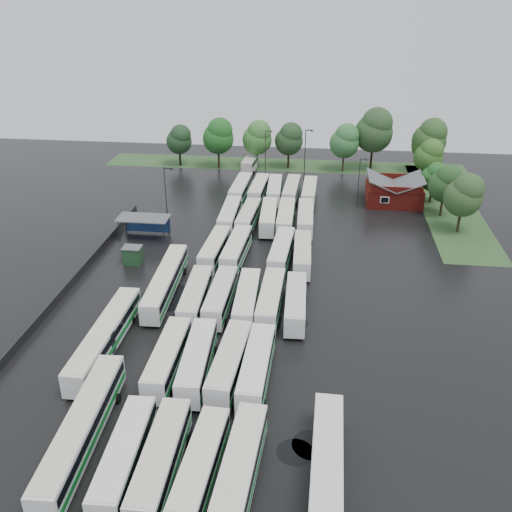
# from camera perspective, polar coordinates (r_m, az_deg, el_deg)

# --- Properties ---
(ground) EXTENTS (160.00, 160.00, 0.00)m
(ground) POSITION_cam_1_polar(r_m,az_deg,el_deg) (71.05, -2.78, -5.92)
(ground) COLOR black
(ground) RESTS_ON ground
(brick_building) EXTENTS (10.07, 8.60, 5.39)m
(brick_building) POSITION_cam_1_polar(r_m,az_deg,el_deg) (109.08, 13.62, 6.08)
(brick_building) COLOR maroon
(brick_building) RESTS_ON ground
(wash_shed) EXTENTS (8.20, 4.20, 3.58)m
(wash_shed) POSITION_cam_1_polar(r_m,az_deg,el_deg) (92.75, -11.12, 3.57)
(wash_shed) COLOR #2D2D30
(wash_shed) RESTS_ON ground
(utility_hut) EXTENTS (2.70, 2.20, 2.62)m
(utility_hut) POSITION_cam_1_polar(r_m,az_deg,el_deg) (84.96, -12.23, 0.10)
(utility_hut) COLOR #1A3E1F
(utility_hut) RESTS_ON ground
(grass_strip_north) EXTENTS (80.00, 10.00, 0.01)m
(grass_strip_north) POSITION_cam_1_polar(r_m,az_deg,el_deg) (130.09, 2.83, 9.09)
(grass_strip_north) COLOR #2B4E24
(grass_strip_north) RESTS_ON ground
(grass_strip_east) EXTENTS (10.00, 50.00, 0.01)m
(grass_strip_east) POSITION_cam_1_polar(r_m,az_deg,el_deg) (111.39, 18.64, 4.83)
(grass_strip_east) COLOR #2B4E24
(grass_strip_east) RESTS_ON ground
(west_fence) EXTENTS (0.10, 50.00, 1.20)m
(west_fence) POSITION_cam_1_polar(r_m,az_deg,el_deg) (83.58, -17.06, -1.49)
(west_fence) COLOR #2D2D30
(west_fence) RESTS_ON ground
(bus_r0c0) EXTENTS (3.06, 12.17, 3.36)m
(bus_r0c0) POSITION_cam_1_polar(r_m,az_deg,el_deg) (51.10, -13.00, -18.98)
(bus_r0c0) COLOR white
(bus_r0c0) RESTS_ON ground
(bus_r0c1) EXTENTS (2.79, 12.28, 3.41)m
(bus_r0c1) POSITION_cam_1_polar(r_m,az_deg,el_deg) (50.22, -9.52, -19.53)
(bus_r0c1) COLOR white
(bus_r0c1) RESTS_ON ground
(bus_r0c2) EXTENTS (3.03, 11.70, 3.23)m
(bus_r0c2) POSITION_cam_1_polar(r_m,az_deg,el_deg) (49.47, -5.59, -20.27)
(bus_r0c2) COLOR white
(bus_r0c2) RESTS_ON ground
(bus_r0c3) EXTENTS (3.17, 12.31, 3.39)m
(bus_r0c3) POSITION_cam_1_polar(r_m,az_deg,el_deg) (49.20, -1.56, -20.29)
(bus_r0c3) COLOR white
(bus_r0c3) RESTS_ON ground
(bus_r1c0) EXTENTS (2.60, 11.90, 3.31)m
(bus_r1c0) POSITION_cam_1_polar(r_m,az_deg,el_deg) (61.13, -8.82, -10.05)
(bus_r1c0) COLOR white
(bus_r1c0) RESTS_ON ground
(bus_r1c1) EXTENTS (3.14, 12.20, 3.37)m
(bus_r1c1) POSITION_cam_1_polar(r_m,az_deg,el_deg) (60.32, -5.92, -10.37)
(bus_r1c1) COLOR white
(bus_r1c1) RESTS_ON ground
(bus_r1c2) EXTENTS (3.19, 12.32, 3.40)m
(bus_r1c2) POSITION_cam_1_polar(r_m,az_deg,el_deg) (59.72, -2.64, -10.64)
(bus_r1c2) COLOR white
(bus_r1c2) RESTS_ON ground
(bus_r1c3) EXTENTS (2.76, 12.22, 3.39)m
(bus_r1c3) POSITION_cam_1_polar(r_m,az_deg,el_deg) (59.08, 0.06, -11.07)
(bus_r1c3) COLOR white
(bus_r1c3) RESTS_ON ground
(bus_r2c0) EXTENTS (2.96, 12.09, 3.34)m
(bus_r2c0) POSITION_cam_1_polar(r_m,az_deg,el_deg) (71.63, -6.05, -4.05)
(bus_r2c0) COLOR white
(bus_r2c0) RESTS_ON ground
(bus_r2c1) EXTENTS (2.64, 11.83, 3.28)m
(bus_r2c1) POSITION_cam_1_polar(r_m,az_deg,el_deg) (71.42, -3.57, -4.07)
(bus_r2c1) COLOR white
(bus_r2c1) RESTS_ON ground
(bus_r2c2) EXTENTS (2.93, 11.93, 3.30)m
(bus_r2c2) POSITION_cam_1_polar(r_m,az_deg,el_deg) (70.61, -0.92, -4.39)
(bus_r2c2) COLOR white
(bus_r2c2) RESTS_ON ground
(bus_r2c3) EXTENTS (2.72, 12.11, 3.36)m
(bus_r2c3) POSITION_cam_1_polar(r_m,az_deg,el_deg) (70.56, 1.47, -4.39)
(bus_r2c3) COLOR white
(bus_r2c3) RESTS_ON ground
(bus_r2c4) EXTENTS (2.81, 11.65, 3.22)m
(bus_r2c4) POSITION_cam_1_polar(r_m,az_deg,el_deg) (70.15, 3.98, -4.71)
(bus_r2c4) COLOR white
(bus_r2c4) RESTS_ON ground
(bus_r3c0) EXTENTS (3.00, 11.79, 3.25)m
(bus_r3c0) POSITION_cam_1_polar(r_m,az_deg,el_deg) (83.98, -4.14, 0.70)
(bus_r3c0) COLOR white
(bus_r3c0) RESTS_ON ground
(bus_r3c1) EXTENTS (3.10, 12.27, 3.39)m
(bus_r3c1) POSITION_cam_1_polar(r_m,az_deg,el_deg) (83.49, -1.98, 0.65)
(bus_r3c1) COLOR white
(bus_r3c1) RESTS_ON ground
(bus_r3c3) EXTENTS (3.16, 12.24, 3.38)m
(bus_r3c3) POSITION_cam_1_polar(r_m,az_deg,el_deg) (82.83, 2.55, 0.42)
(bus_r3c3) COLOR white
(bus_r3c3) RESTS_ON ground
(bus_r3c4) EXTENTS (2.82, 11.66, 3.23)m
(bus_r3c4) POSITION_cam_1_polar(r_m,az_deg,el_deg) (82.45, 4.66, 0.17)
(bus_r3c4) COLOR white
(bus_r3c4) RESTS_ON ground
(bus_r4c0) EXTENTS (2.83, 12.13, 3.36)m
(bus_r4c0) POSITION_cam_1_polar(r_m,az_deg,el_deg) (95.87, -2.65, 4.05)
(bus_r4c0) COLOR white
(bus_r4c0) RESTS_ON ground
(bus_r4c1) EXTENTS (2.98, 11.71, 3.23)m
(bus_r4c1) POSITION_cam_1_polar(r_m,az_deg,el_deg) (95.36, -0.79, 3.91)
(bus_r4c1) COLOR white
(bus_r4c1) RESTS_ON ground
(bus_r4c2) EXTENTS (3.03, 11.91, 3.29)m
(bus_r4c2) POSITION_cam_1_polar(r_m,az_deg,el_deg) (95.39, 1.26, 3.93)
(bus_r4c2) COLOR white
(bus_r4c2) RESTS_ON ground
(bus_r4c3) EXTENTS (2.75, 12.12, 3.36)m
(bus_r4c3) POSITION_cam_1_polar(r_m,az_deg,el_deg) (95.02, 3.00, 3.84)
(bus_r4c3) COLOR white
(bus_r4c3) RESTS_ON ground
(bus_r4c4) EXTENTS (2.82, 11.97, 3.31)m
(bus_r4c4) POSITION_cam_1_polar(r_m,az_deg,el_deg) (95.10, 4.96, 3.77)
(bus_r4c4) COLOR white
(bus_r4c4) RESTS_ON ground
(bus_r5c0) EXTENTS (2.94, 12.31, 3.41)m
(bus_r5c0) POSITION_cam_1_polar(r_m,az_deg,el_deg) (108.30, -1.56, 6.68)
(bus_r5c0) COLOR white
(bus_r5c0) RESTS_ON ground
(bus_r5c1) EXTENTS (2.90, 11.80, 3.26)m
(bus_r5c1) POSITION_cam_1_polar(r_m,az_deg,el_deg) (108.49, 0.28, 6.67)
(bus_r5c1) COLOR white
(bus_r5c1) RESTS_ON ground
(bus_r5c2) EXTENTS (3.02, 11.80, 3.26)m
(bus_r5c2) POSITION_cam_1_polar(r_m,az_deg,el_deg) (108.05, 1.86, 6.58)
(bus_r5c2) COLOR white
(bus_r5c2) RESTS_ON ground
(bus_r5c3) EXTENTS (2.87, 11.87, 3.28)m
(bus_r5c3) POSITION_cam_1_polar(r_m,az_deg,el_deg) (108.01, 3.56, 6.54)
(bus_r5c3) COLOR white
(bus_r5c3) RESTS_ON ground
(bus_r5c4) EXTENTS (2.69, 11.64, 3.23)m
(bus_r5c4) POSITION_cam_1_polar(r_m,az_deg,el_deg) (107.50, 5.35, 6.37)
(bus_r5c4) COLOR white
(bus_r5c4) RESTS_ON ground
(artic_bus_west_a) EXTENTS (3.37, 18.06, 3.33)m
(artic_bus_west_a) POSITION_cam_1_polar(r_m,az_deg,el_deg) (54.53, -16.99, -16.15)
(artic_bus_west_a) COLOR white
(artic_bus_west_a) RESTS_ON ground
(artic_bus_west_b) EXTENTS (3.13, 17.61, 3.25)m
(artic_bus_west_b) POSITION_cam_1_polar(r_m,az_deg,el_deg) (75.70, -9.03, -2.53)
(artic_bus_west_b) COLOR white
(artic_bus_west_b) RESTS_ON ground
(artic_bus_west_c) EXTENTS (2.58, 17.84, 3.31)m
(artic_bus_west_c) POSITION_cam_1_polar(r_m,az_deg,el_deg) (65.75, -14.84, -7.84)
(artic_bus_west_c) COLOR white
(artic_bus_west_c) RESTS_ON ground
(artic_bus_east) EXTENTS (2.80, 18.06, 3.34)m
(artic_bus_east) POSITION_cam_1_polar(r_m,az_deg,el_deg) (48.41, 7.04, -21.53)
(artic_bus_east) COLOR white
(artic_bus_east) RESTS_ON ground
(minibus) EXTENTS (2.87, 6.68, 2.85)m
(minibus) POSITION_cam_1_polar(r_m,az_deg,el_deg) (124.58, -0.67, 9.12)
(minibus) COLOR beige
(minibus) RESTS_ON ground
(tree_north_0) EXTENTS (5.60, 5.60, 9.27)m
(tree_north_0) POSITION_cam_1_polar(r_m,az_deg,el_deg) (129.09, -7.65, 11.50)
(tree_north_0) COLOR black
(tree_north_0) RESTS_ON ground
(tree_north_1) EXTENTS (6.74, 6.74, 11.16)m
(tree_north_1) POSITION_cam_1_polar(r_m,az_deg,el_deg) (126.18, -3.74, 11.91)
(tree_north_1) COLOR #322210
(tree_north_1) RESTS_ON ground
(tree_north_2) EXTENTS (6.39, 6.39, 10.58)m
(tree_north_2) POSITION_cam_1_polar(r_m,az_deg,el_deg) (126.18, 0.18, 11.79)
(tree_north_2) COLOR black
(tree_north_2) RESTS_ON ground
(tree_north_3) EXTENTS (6.12, 6.12, 10.13)m
(tree_north_3) POSITION_cam_1_polar(r_m,az_deg,el_deg) (126.30, 3.38, 11.63)
(tree_north_3) COLOR black
(tree_north_3) RESTS_ON ground
(tree_north_4) EXTENTS (6.32, 6.32, 10.46)m
(tree_north_4) POSITION_cam_1_polar(r_m,az_deg,el_deg) (125.05, 8.92, 11.32)
(tree_north_4) COLOR #392519
(tree_north_4) RESTS_ON ground
(tree_north_5) EXTENTS (8.18, 8.18, 13.56)m
(tree_north_5) POSITION_cam_1_polar(r_m,az_deg,el_deg) (127.03, 11.79, 12.25)
(tree_north_5) COLOR black
(tree_north_5) RESTS_ON ground
(tree_north_6) EXTENTS (7.20, 7.20, 11.93)m
(tree_north_6) POSITION_cam_1_polar(r_m,az_deg,el_deg) (127.47, 17.05, 11.23)
(tree_north_6) COLOR black
(tree_north_6) RESTS_ON ground
(tree_east_0) EXTENTS (6.15, 6.15, 10.19)m
(tree_east_0) POSITION_cam_1_polar(r_m,az_deg,el_deg) (97.44, 20.14, 5.78)
(tree_east_0) COLOR #2E2417
(tree_east_0) RESTS_ON ground
(tree_east_1) EXTENTS (5.61, 5.61, 9.28)m
(tree_east_1) POSITION_cam_1_polar(r_m,az_deg,el_deg) (103.93, 18.46, 6.90)
(tree_east_1) COLOR #2E2113
(tree_east_1) RESTS_ON ground
(tree_east_2) EXTENTS (4.72, 4.70, 7.79)m
(tree_east_2) POSITION_cam_1_polar(r_m,az_deg,el_deg) (110.34, 17.40, 7.57)
(tree_east_2) COLOR black
(tree_east_2) RESTS_ON ground
(tree_east_3) EXTENTS (5.75, 5.75, 9.52)m
(tree_east_3) POSITION_cam_1_polar(r_m,az_deg,el_deg) (120.03, 16.96, 9.61)
(tree_east_3) COLOR black
(tree_east_3) RESTS_ON ground
(tree_east_4) EXTENTS (6.29, 6.29, 10.41)m
(tree_east_4) POSITION_cam_1_polar(r_m,az_deg,el_deg) (127.52, 16.80, 10.81)
(tree_east_4) COLOR black
(tree_east_4) RESTS_ON ground
(lamp_post_ne) EXTENTS (1.42, 0.28, 9.19)m
(lamp_post_ne) POSITION_cam_1_polar(r_m,az_deg,el_deg) (104.52, 10.31, 7.55)
(lamp_post_ne) COLOR #2D2D30
(lamp_post_ne) RESTS_ON ground
(lamp_post_nw) EXTENTS (1.65, 0.32, 10.74)m
(lamp_post_nw) POSITION_cam_1_polar(r_m,az_deg,el_deg) (93.78, -8.93, 6.12)
(lamp_post_nw) COLOR #2D2D30
(lamp_post_nw) RESTS_ON ground
(lamp_post_back_w) EXTENTS (1.51, 0.29, 9.82)m
(lamp_post_back_w) POSITION_cam_1_polar(r_m,az_deg,el_deg) (120.27, 1.01, 10.54)
(lamp_post_back_w) COLOR #2D2D30
(lamp_post_back_w) RESTS_ON ground
(lamp_post_back_e) EXTENTS (1.65, 0.32, 10.73)m
(lamp_post_back_e) POSITION_cam_1_polar(r_m,az_deg,el_deg) (117.48, 4.99, 10.35)
(lamp_post_back_e) COLOR #2D2D30
(lamp_post_back_e) RESTS_ON ground
(puddle_0) EXTENTS (5.86, 5.86, 0.01)m
(puddle_0) POSITION_cam_1_polar(r_m,az_deg,el_deg) (55.88, -7.66, -16.37)
(puddle_0) COLOR black
(puddle_0) RESTS_ON ground
(puddle_1) EXTENTS (3.31, 3.31, 0.01)m
(puddle_1) POSITION_cam_1_polar(r_m,az_deg,el_deg) (53.04, 3.93, -18.97)
(puddle_1) COLOR black
(puddle_1) RESTS_ON ground
(puddle_2) EXTENTS (7.36, 7.36, 0.01)m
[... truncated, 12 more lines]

